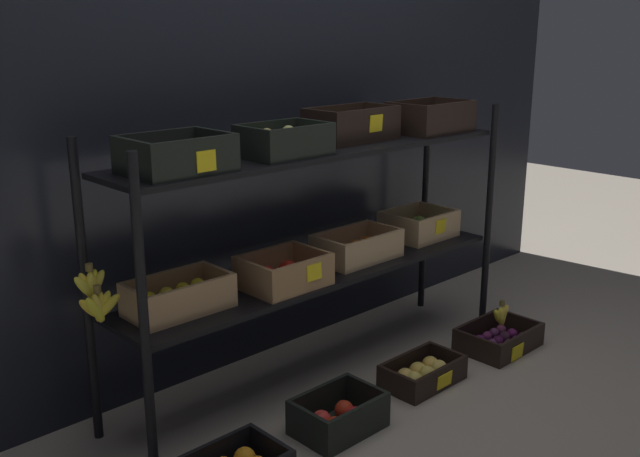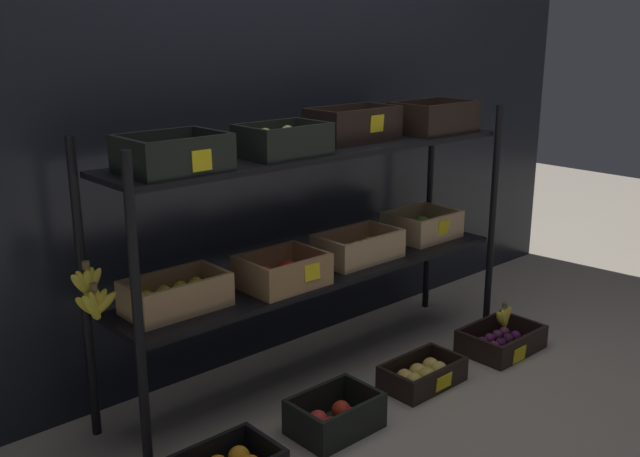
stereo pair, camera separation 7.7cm
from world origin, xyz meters
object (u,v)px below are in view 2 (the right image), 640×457
Objects in this scene: crate_ground_plum at (501,342)px; crate_ground_apple_gold at (422,375)px; crate_ground_apple_red at (335,417)px; display_rack at (319,208)px; banana_bunch_loose at (504,317)px.

crate_ground_apple_gold is at bearing 177.21° from crate_ground_plum.
display_rack is at bearing 55.73° from crate_ground_apple_red.
crate_ground_apple_gold is at bearing -54.78° from display_rack.
banana_bunch_loose is at bearing -26.46° from display_rack.
crate_ground_apple_gold is 0.52m from crate_ground_plum.
banana_bunch_loose is (0.00, -0.00, 0.12)m from crate_ground_plum.
display_rack is at bearing 153.54° from banana_bunch_loose.
crate_ground_apple_red is 1.02m from crate_ground_plum.
display_rack reaches higher than crate_ground_apple_red.
crate_ground_plum is at bearing -26.35° from display_rack.
crate_ground_apple_gold is 2.75× the size of banana_bunch_loose.
banana_bunch_loose is at bearing -0.82° from crate_ground_apple_red.
display_rack is 5.68× the size of crate_ground_apple_gold.
crate_ground_apple_gold is 0.54m from banana_bunch_loose.
crate_ground_plum is at bearing 138.85° from banana_bunch_loose.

